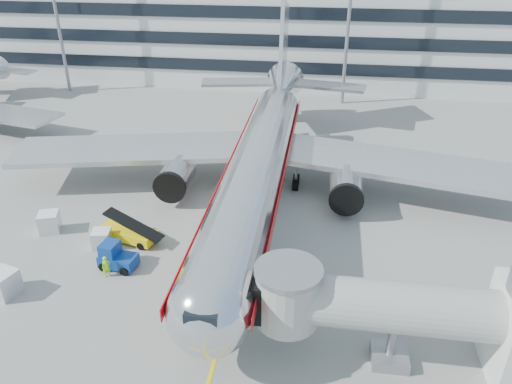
# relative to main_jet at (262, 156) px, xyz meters

# --- Properties ---
(ground) EXTENTS (180.00, 180.00, 0.00)m
(ground) POSITION_rel_main_jet_xyz_m (0.00, -11.72, -4.23)
(ground) COLOR gray
(ground) RESTS_ON ground
(lead_in_line) EXTENTS (0.25, 70.00, 0.01)m
(lead_in_line) POSITION_rel_main_jet_xyz_m (0.00, -1.72, -4.23)
(lead_in_line) COLOR yellow
(lead_in_line) RESTS_ON ground
(main_jet) EXTENTS (50.95, 48.70, 16.06)m
(main_jet) POSITION_rel_main_jet_xyz_m (0.00, 0.00, 0.00)
(main_jet) COLOR silver
(main_jet) RESTS_ON ground
(jet_bridge) EXTENTS (17.80, 4.50, 7.00)m
(jet_bridge) POSITION_rel_main_jet_xyz_m (12.18, -19.72, -0.36)
(jet_bridge) COLOR silver
(jet_bridge) RESTS_ON ground
(terminal) EXTENTS (150.00, 24.25, 15.60)m
(terminal) POSITION_rel_main_jet_xyz_m (0.00, 46.23, 3.57)
(terminal) COLOR silver
(terminal) RESTS_ON ground
(belt_loader) EXTENTS (5.31, 2.97, 2.48)m
(belt_loader) POSITION_rel_main_jet_xyz_m (-10.01, -9.32, -3.53)
(belt_loader) COLOR yellow
(belt_loader) RESTS_ON ground
(baggage_tug) EXTENTS (3.01, 2.14, 2.11)m
(baggage_tug) POSITION_rel_main_jet_xyz_m (-9.53, -13.08, -3.32)
(baggage_tug) COLOR navy
(baggage_tug) RESTS_ON ground
(cargo_container_left) EXTENTS (2.08, 2.08, 1.75)m
(cargo_container_left) POSITION_rel_main_jet_xyz_m (-17.20, -8.98, -3.36)
(cargo_container_left) COLOR silver
(cargo_container_left) RESTS_ON ground
(cargo_container_right) EXTENTS (1.68, 1.68, 1.53)m
(cargo_container_right) POSITION_rel_main_jet_xyz_m (-11.75, -10.62, -3.47)
(cargo_container_right) COLOR silver
(cargo_container_right) RESTS_ON ground
(cargo_container_front) EXTENTS (2.21, 2.21, 1.89)m
(cargo_container_front) POSITION_rel_main_jet_xyz_m (-16.17, -17.31, -3.28)
(cargo_container_front) COLOR silver
(cargo_container_front) RESTS_ON ground
(ramp_worker) EXTENTS (0.75, 0.73, 1.74)m
(ramp_worker) POSITION_rel_main_jet_xyz_m (-9.78, -14.30, -3.36)
(ramp_worker) COLOR #99F419
(ramp_worker) RESTS_ON ground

